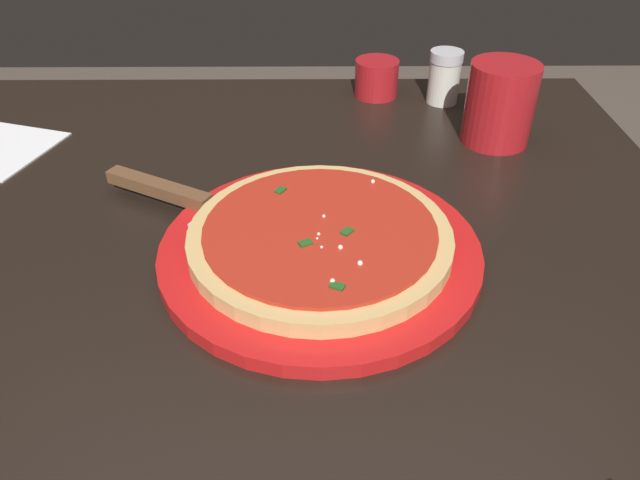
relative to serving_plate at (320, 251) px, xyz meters
name	(u,v)px	position (x,y,z in m)	size (l,w,h in m)	color
restaurant_table	(278,353)	(-0.05, 0.01, -0.15)	(0.90, 0.89, 0.74)	black
serving_plate	(320,251)	(0.00, 0.00, 0.00)	(0.30, 0.30, 0.01)	red
pizza	(320,236)	(0.00, 0.00, 0.02)	(0.25, 0.25, 0.02)	#DBB26B
pizza_server	(189,199)	(-0.14, 0.07, 0.01)	(0.21, 0.14, 0.01)	silver
cup_tall_drink	(500,104)	(0.22, 0.24, 0.04)	(0.08, 0.08, 0.10)	#B2191E
cup_small_sauce	(376,78)	(0.09, 0.39, 0.02)	(0.06, 0.06, 0.05)	#B2191E
parmesan_shaker	(444,77)	(0.18, 0.36, 0.03)	(0.05, 0.05, 0.07)	silver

